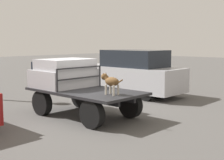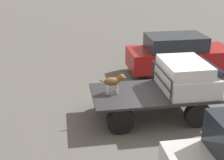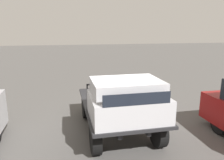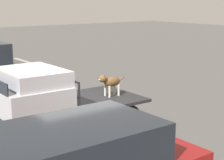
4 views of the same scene
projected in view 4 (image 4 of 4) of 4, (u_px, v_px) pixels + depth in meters
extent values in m
plane|color=#514F4C|center=(69.00, 135.00, 9.75)|extent=(80.00, 80.00, 0.00)
cylinder|color=black|center=(42.00, 140.00, 8.29)|extent=(0.82, 0.24, 0.82)
cylinder|color=black|center=(12.00, 120.00, 9.64)|extent=(0.82, 0.24, 0.82)
cylinder|color=black|center=(126.00, 119.00, 9.70)|extent=(0.82, 0.24, 0.82)
cylinder|color=black|center=(90.00, 105.00, 11.05)|extent=(0.82, 0.24, 0.82)
cube|color=black|center=(76.00, 112.00, 9.33)|extent=(3.57, 0.10, 0.18)
cube|color=black|center=(62.00, 106.00, 9.89)|extent=(3.57, 0.10, 0.18)
cube|color=#232326|center=(69.00, 104.00, 9.58)|extent=(3.88, 2.04, 0.08)
cube|color=#B7B7BC|center=(28.00, 98.00, 8.86)|extent=(1.56, 1.92, 0.60)
cube|color=#B7B7BC|center=(31.00, 77.00, 8.83)|extent=(1.33, 1.76, 0.37)
cube|color=#232326|center=(79.00, 97.00, 8.61)|extent=(0.04, 0.04, 0.73)
cube|color=#232326|center=(42.00, 83.00, 10.08)|extent=(0.04, 0.04, 0.73)
cube|color=#232326|center=(59.00, 76.00, 9.27)|extent=(0.04, 1.88, 0.04)
cube|color=#232326|center=(59.00, 90.00, 9.34)|extent=(0.04, 1.88, 0.04)
cylinder|color=beige|center=(110.00, 92.00, 10.03)|extent=(0.06, 0.06, 0.31)
cylinder|color=beige|center=(105.00, 90.00, 10.19)|extent=(0.06, 0.06, 0.31)
cylinder|color=beige|center=(119.00, 90.00, 10.21)|extent=(0.06, 0.06, 0.31)
cylinder|color=beige|center=(114.00, 89.00, 10.37)|extent=(0.06, 0.06, 0.31)
ellipsoid|color=brown|center=(112.00, 82.00, 10.15)|extent=(0.50, 0.27, 0.27)
sphere|color=beige|center=(108.00, 84.00, 10.08)|extent=(0.12, 0.12, 0.12)
cylinder|color=brown|center=(106.00, 80.00, 10.01)|extent=(0.19, 0.15, 0.18)
sphere|color=brown|center=(103.00, 79.00, 9.94)|extent=(0.20, 0.20, 0.20)
cone|color=beige|center=(100.00, 80.00, 9.90)|extent=(0.11, 0.11, 0.11)
cone|color=brown|center=(104.00, 76.00, 9.89)|extent=(0.06, 0.08, 0.10)
cone|color=brown|center=(102.00, 75.00, 9.97)|extent=(0.06, 0.08, 0.10)
cylinder|color=brown|center=(121.00, 79.00, 10.32)|extent=(0.22, 0.04, 0.15)
cube|color=#1E232B|center=(73.00, 146.00, 5.31)|extent=(2.48, 1.59, 0.62)
cylinder|color=black|center=(13.00, 97.00, 12.39)|extent=(0.60, 0.20, 0.60)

